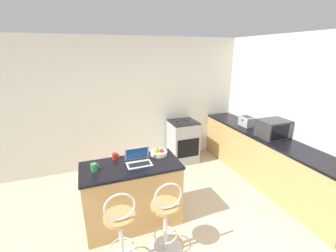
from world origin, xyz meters
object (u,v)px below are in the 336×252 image
at_px(laptop, 138,159).
at_px(microwave, 274,129).
at_px(stove_range, 183,141).
at_px(mug_red, 115,156).
at_px(bar_stool_far, 166,219).
at_px(mug_green, 94,167).
at_px(fruit_bowl, 159,153).
at_px(bar_stool_near, 121,231).
at_px(toaster, 247,121).

bearing_deg(laptop, microwave, 3.06).
bearing_deg(stove_range, mug_red, -141.61).
relative_size(bar_stool_far, mug_green, 10.16).
xyz_separation_m(laptop, mug_green, (-0.56, -0.01, -0.00)).
bearing_deg(stove_range, microwave, -51.31).
xyz_separation_m(microwave, fruit_bowl, (-2.07, 0.01, -0.12)).
height_order(microwave, mug_green, microwave).
bearing_deg(bar_stool_far, mug_red, 116.13).
relative_size(microwave, stove_range, 0.55).
bearing_deg(mug_green, microwave, 2.75).
distance_m(stove_range, fruit_bowl, 1.74).
bearing_deg(stove_range, mug_green, -141.43).
bearing_deg(fruit_bowl, stove_range, 53.66).
distance_m(bar_stool_far, microwave, 2.45).
distance_m(laptop, stove_range, 2.05).
bearing_deg(bar_stool_far, microwave, 19.01).
xyz_separation_m(bar_stool_far, mug_red, (-0.43, 0.87, 0.49)).
height_order(stove_range, mug_red, mug_red).
xyz_separation_m(microwave, mug_red, (-2.68, 0.09, -0.11)).
bearing_deg(laptop, bar_stool_near, -119.43).
height_order(toaster, mug_green, toaster).
relative_size(toaster, mug_green, 2.84).
bearing_deg(mug_green, toaster, 15.23).
relative_size(bar_stool_near, fruit_bowl, 4.17).
relative_size(laptop, stove_range, 0.36).
bearing_deg(mug_red, bar_stool_far, -63.87).
bearing_deg(mug_red, laptop, -39.22).
xyz_separation_m(microwave, stove_range, (-1.09, 1.35, -0.60)).
xyz_separation_m(bar_stool_far, microwave, (2.25, 0.78, 0.59)).
bearing_deg(fruit_bowl, bar_stool_far, -102.66).
xyz_separation_m(bar_stool_near, mug_green, (-0.19, 0.63, 0.49)).
distance_m(bar_stool_far, toaster, 2.69).
distance_m(bar_stool_far, laptop, 0.83).
height_order(bar_stool_near, mug_red, bar_stool_near).
xyz_separation_m(microwave, mug_green, (-2.96, -0.14, -0.10)).
bearing_deg(bar_stool_far, stove_range, 61.31).
relative_size(fruit_bowl, mug_red, 2.64).
height_order(microwave, fruit_bowl, microwave).
bearing_deg(fruit_bowl, bar_stool_near, -131.54).
bearing_deg(bar_stool_near, toaster, 27.60).
height_order(bar_stool_far, fruit_bowl, fruit_bowl).
xyz_separation_m(stove_range, mug_red, (-1.59, -1.26, 0.50)).
bearing_deg(toaster, stove_range, 146.36).
bearing_deg(mug_green, bar_stool_far, -41.64).
relative_size(bar_stool_far, fruit_bowl, 4.17).
bearing_deg(bar_stool_far, toaster, 32.84).
xyz_separation_m(laptop, fruit_bowl, (0.33, 0.14, -0.02)).
relative_size(toaster, mug_red, 3.08).
height_order(bar_stool_near, mug_green, mug_green).
height_order(laptop, stove_range, laptop).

